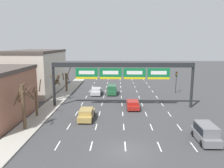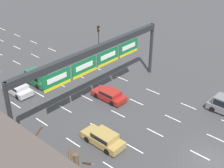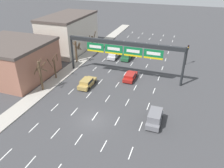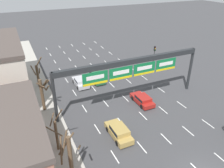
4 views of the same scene
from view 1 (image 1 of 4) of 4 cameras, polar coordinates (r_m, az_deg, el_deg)
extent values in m
plane|color=#3D3D3F|center=(21.12, 3.57, -17.12)|extent=(220.00, 220.00, 0.00)
cube|color=#A8A399|center=(23.54, -26.20, -15.00)|extent=(2.80, 110.00, 0.15)
cube|color=white|center=(22.75, -14.02, -15.30)|extent=(0.12, 2.00, 0.01)
cube|color=white|center=(27.20, -11.21, -10.81)|extent=(0.12, 2.00, 0.01)
cube|color=white|center=(31.81, -9.26, -7.59)|extent=(0.12, 2.00, 0.01)
cube|color=white|center=(36.52, -7.82, -5.18)|extent=(0.12, 2.00, 0.01)
cube|color=white|center=(41.31, -6.73, -3.33)|extent=(0.12, 2.00, 0.01)
cube|color=white|center=(46.14, -5.86, -1.86)|extent=(0.12, 2.00, 0.01)
cube|color=white|center=(51.00, -5.16, -0.67)|extent=(0.12, 2.00, 0.01)
cube|color=white|center=(55.88, -4.58, 0.31)|extent=(0.12, 2.00, 0.01)
cube|color=white|center=(60.79, -4.10, 1.13)|extent=(0.12, 2.00, 0.01)
cube|color=white|center=(65.71, -3.68, 1.83)|extent=(0.12, 2.00, 0.01)
cube|color=white|center=(22.14, -5.43, -15.77)|extent=(0.12, 2.00, 0.01)
cube|color=white|center=(26.69, -4.15, -11.05)|extent=(0.12, 2.00, 0.01)
cube|color=white|center=(31.38, -3.27, -7.72)|extent=(0.12, 2.00, 0.01)
cube|color=white|center=(36.15, -2.63, -5.26)|extent=(0.12, 2.00, 0.01)
cube|color=white|center=(40.97, -2.14, -3.38)|extent=(0.12, 2.00, 0.01)
cube|color=white|center=(45.84, -1.76, -1.89)|extent=(0.12, 2.00, 0.01)
cube|color=white|center=(50.73, -1.45, -0.69)|extent=(0.12, 2.00, 0.01)
cube|color=white|center=(55.64, -1.20, 0.29)|extent=(0.12, 2.00, 0.01)
cube|color=white|center=(60.56, -0.99, 1.12)|extent=(0.12, 2.00, 0.01)
cube|color=white|center=(65.50, -0.81, 1.83)|extent=(0.12, 2.00, 0.01)
cube|color=white|center=(22.01, 3.47, -15.90)|extent=(0.12, 2.00, 0.01)
cube|color=white|center=(26.58, 3.08, -11.13)|extent=(0.12, 2.00, 0.01)
cube|color=white|center=(31.29, 2.82, -7.77)|extent=(0.12, 2.00, 0.01)
cube|color=white|center=(36.07, 2.63, -5.30)|extent=(0.12, 2.00, 0.01)
cube|color=white|center=(40.91, 2.48, -3.40)|extent=(0.12, 2.00, 0.01)
cube|color=white|center=(45.78, 2.37, -1.91)|extent=(0.12, 2.00, 0.01)
cube|color=white|center=(50.67, 2.28, -0.71)|extent=(0.12, 2.00, 0.01)
cube|color=white|center=(55.59, 2.20, 0.28)|extent=(0.12, 2.00, 0.01)
cube|color=white|center=(60.52, 2.14, 1.11)|extent=(0.12, 2.00, 0.01)
cube|color=white|center=(65.45, 2.08, 1.81)|extent=(0.12, 2.00, 0.01)
cube|color=white|center=(22.37, 12.28, -15.68)|extent=(0.12, 2.00, 0.01)
cube|color=white|center=(26.88, 10.27, -11.03)|extent=(0.12, 2.00, 0.01)
cube|color=white|center=(31.54, 8.88, -7.73)|extent=(0.12, 2.00, 0.01)
cube|color=white|center=(36.29, 7.87, -5.29)|extent=(0.12, 2.00, 0.01)
cube|color=white|center=(41.10, 7.10, -3.41)|extent=(0.12, 2.00, 0.01)
cube|color=white|center=(45.95, 6.49, -1.92)|extent=(0.12, 2.00, 0.01)
cube|color=white|center=(50.83, 6.00, -0.72)|extent=(0.12, 2.00, 0.01)
cube|color=white|center=(55.73, 5.59, 0.26)|extent=(0.12, 2.00, 0.01)
cube|color=white|center=(60.65, 5.26, 1.09)|extent=(0.12, 2.00, 0.01)
cube|color=white|center=(65.58, 4.97, 1.80)|extent=(0.12, 2.00, 0.01)
cube|color=white|center=(23.21, 20.59, -15.14)|extent=(0.12, 2.00, 0.01)
cube|color=white|center=(27.58, 17.18, -10.78)|extent=(0.12, 2.00, 0.01)
cube|color=white|center=(32.14, 14.77, -7.61)|extent=(0.12, 2.00, 0.01)
cube|color=white|center=(36.81, 13.00, -5.23)|extent=(0.12, 2.00, 0.01)
cube|color=white|center=(41.56, 11.63, -3.39)|extent=(0.12, 2.00, 0.01)
cube|color=white|center=(46.36, 10.56, -1.93)|extent=(0.12, 2.00, 0.01)
cube|color=white|center=(51.20, 9.68, -0.74)|extent=(0.12, 2.00, 0.01)
cube|color=white|center=(56.07, 8.96, 0.25)|extent=(0.12, 2.00, 0.01)
cube|color=white|center=(60.96, 8.35, 1.07)|extent=(0.12, 2.00, 0.01)
cube|color=white|center=(65.87, 7.84, 1.78)|extent=(0.12, 2.00, 0.01)
cylinder|color=#232628|center=(35.21, -14.96, -0.21)|extent=(0.41, 0.41, 6.98)
cylinder|color=#232628|center=(35.69, 20.17, -0.36)|extent=(0.41, 0.41, 6.98)
cube|color=#232628|center=(33.36, 2.78, 5.01)|extent=(21.40, 0.60, 0.70)
cube|color=#116B38|center=(33.49, -6.62, 2.75)|extent=(3.39, 0.08, 1.68)
cube|color=white|center=(33.42, -6.63, 3.00)|extent=(2.37, 0.02, 0.54)
cube|color=yellow|center=(33.54, -6.60, 1.57)|extent=(3.32, 0.02, 0.30)
cube|color=#116B38|center=(33.18, -0.38, 2.75)|extent=(3.39, 0.08, 1.68)
cube|color=white|center=(33.11, -0.38, 3.00)|extent=(2.37, 0.02, 0.54)
cube|color=yellow|center=(33.23, -0.38, 1.56)|extent=(3.32, 0.02, 0.30)
cube|color=#116B38|center=(33.26, 5.91, 2.71)|extent=(3.39, 0.08, 1.68)
cube|color=white|center=(33.20, 5.92, 2.96)|extent=(2.37, 0.02, 0.54)
cube|color=yellow|center=(33.32, 5.89, 1.53)|extent=(3.32, 0.02, 0.30)
cube|color=#116B38|center=(33.75, 12.09, 2.65)|extent=(3.39, 0.08, 1.68)
cube|color=white|center=(33.68, 12.11, 2.89)|extent=(2.37, 0.02, 0.54)
cube|color=yellow|center=(33.80, 12.06, 1.48)|extent=(3.32, 0.02, 0.30)
cube|color=beige|center=(47.31, -19.18, 2.86)|extent=(8.60, 15.76, 8.06)
cube|color=#4C423D|center=(46.98, -19.49, 8.04)|extent=(8.77, 16.08, 0.50)
cube|color=#235B38|center=(43.07, -0.01, -1.95)|extent=(1.77, 4.19, 0.69)
cube|color=#235B38|center=(42.87, -0.01, -0.92)|extent=(1.62, 2.93, 0.91)
cube|color=black|center=(42.87, -0.01, -0.92)|extent=(1.66, 2.70, 0.65)
cylinder|color=black|center=(44.37, -0.99, -1.87)|extent=(0.22, 0.66, 0.66)
cylinder|color=black|center=(44.33, 1.06, -1.88)|extent=(0.22, 0.66, 0.66)
cylinder|color=black|center=(41.92, -1.13, -2.60)|extent=(0.22, 0.66, 0.66)
cylinder|color=black|center=(41.88, 1.04, -2.61)|extent=(0.22, 0.66, 0.66)
cube|color=#B7B7BC|center=(43.02, -4.11, -2.03)|extent=(1.86, 4.29, 0.64)
cube|color=#B7B7BC|center=(42.66, -4.15, -1.37)|extent=(1.71, 2.23, 0.47)
cube|color=black|center=(42.66, -4.15, -1.37)|extent=(1.75, 2.05, 0.34)
cylinder|color=black|center=(44.40, -5.03, -1.90)|extent=(0.22, 0.66, 0.66)
cylinder|color=black|center=(44.25, -2.86, -1.92)|extent=(0.22, 0.66, 0.66)
cylinder|color=black|center=(41.91, -5.42, -2.65)|extent=(0.22, 0.66, 0.66)
cylinder|color=black|center=(41.74, -3.12, -2.67)|extent=(0.22, 0.66, 0.66)
cube|color=maroon|center=(33.92, 5.41, -5.49)|extent=(1.81, 4.28, 0.59)
cube|color=maroon|center=(33.54, 5.46, -4.75)|extent=(1.67, 2.23, 0.46)
cube|color=black|center=(33.54, 5.46, -4.75)|extent=(1.70, 2.05, 0.33)
cylinder|color=black|center=(35.15, 3.93, -5.18)|extent=(0.22, 0.66, 0.66)
cylinder|color=black|center=(35.26, 6.59, -5.17)|extent=(0.22, 0.66, 0.66)
cylinder|color=black|center=(32.69, 4.12, -6.39)|extent=(0.22, 0.66, 0.66)
cylinder|color=black|center=(32.81, 6.99, -6.37)|extent=(0.22, 0.66, 0.66)
cube|color=slate|center=(24.58, 23.21, -12.44)|extent=(1.77, 4.03, 0.72)
cube|color=slate|center=(24.25, 23.39, -10.66)|extent=(1.63, 2.82, 0.94)
cube|color=black|center=(24.25, 23.39, -10.66)|extent=(1.66, 2.59, 0.67)
cylinder|color=black|center=(25.44, 20.45, -12.02)|extent=(0.22, 0.66, 0.66)
cylinder|color=black|center=(25.99, 23.85, -11.78)|extent=(0.22, 0.66, 0.66)
cylinder|color=black|center=(23.36, 22.41, -14.21)|extent=(0.22, 0.66, 0.66)
cylinder|color=black|center=(23.97, 26.08, -13.86)|extent=(0.22, 0.66, 0.66)
cube|color=#A88947|center=(29.21, -6.67, -8.07)|extent=(1.77, 4.39, 0.67)
cube|color=#A88947|center=(28.77, -6.76, -7.05)|extent=(1.63, 2.29, 0.58)
cube|color=black|center=(28.77, -6.76, -7.05)|extent=(1.67, 2.10, 0.42)
cylinder|color=black|center=(30.63, -7.81, -7.62)|extent=(0.22, 0.66, 0.66)
cylinder|color=black|center=(30.42, -4.81, -7.68)|extent=(0.22, 0.66, 0.66)
cylinder|color=black|center=(28.17, -8.66, -9.27)|extent=(0.22, 0.66, 0.66)
cylinder|color=black|center=(27.94, -5.39, -9.36)|extent=(0.22, 0.66, 0.66)
cylinder|color=black|center=(45.65, 16.35, -0.17)|extent=(0.12, 0.12, 3.43)
cube|color=black|center=(45.32, 16.49, 2.52)|extent=(0.30, 0.24, 0.90)
sphere|color=#3D0E0C|center=(45.15, 16.55, 2.87)|extent=(0.20, 0.20, 0.20)
sphere|color=gold|center=(45.19, 16.53, 2.50)|extent=(0.20, 0.20, 0.20)
sphere|color=#0E3515|center=(45.23, 16.52, 2.12)|extent=(0.20, 0.20, 0.20)
cylinder|color=brown|center=(31.20, -19.18, -4.62)|extent=(0.29, 0.29, 3.65)
cylinder|color=brown|center=(30.83, -18.33, -0.41)|extent=(0.80, 1.18, 1.87)
cylinder|color=brown|center=(30.31, -20.45, -2.56)|extent=(1.69, 0.84, 1.42)
cylinder|color=brown|center=(31.12, -19.55, -0.99)|extent=(0.76, 0.58, 1.31)
cylinder|color=brown|center=(46.12, -11.83, 0.50)|extent=(0.42, 0.42, 3.71)
cylinder|color=brown|center=(46.14, -11.17, 3.28)|extent=(1.17, 1.28, 2.02)
cylinder|color=brown|center=(45.85, -12.64, 1.94)|extent=(0.69, 1.33, 1.40)
cylinder|color=brown|center=(45.92, -11.42, 1.56)|extent=(0.22, 0.90, 1.22)
cylinder|color=brown|center=(26.78, -22.09, -5.57)|extent=(0.37, 0.37, 5.17)
cylinder|color=brown|center=(26.84, -22.61, -1.77)|extent=(0.97, 0.82, 2.06)
cylinder|color=brown|center=(26.93, -23.40, -2.88)|extent=(0.58, 1.50, 1.98)
cylinder|color=brown|center=(25.90, -20.94, -2.81)|extent=(0.73, 1.72, 1.37)
cylinder|color=brown|center=(27.17, -21.81, -2.53)|extent=(1.64, 0.34, 1.91)
cylinder|color=brown|center=(38.97, -14.98, -0.76)|extent=(0.43, 0.43, 4.61)
cylinder|color=brown|center=(39.15, -14.03, 1.00)|extent=(1.36, 1.38, 1.89)
cylinder|color=brown|center=(38.64, -13.83, 0.57)|extent=(0.34, 1.81, 1.48)
cylinder|color=brown|center=(39.09, -14.28, 1.12)|extent=(1.19, 1.10, 1.87)
cylinder|color=brown|center=(38.26, -15.30, 1.56)|extent=(1.04, 0.21, 1.06)
cylinder|color=brown|center=(38.48, -14.50, 0.68)|extent=(0.63, 1.10, 1.18)
camera|label=2|loc=(25.54, -64.99, 27.41)|focal=50.00mm
camera|label=3|loc=(14.82, 113.09, 33.33)|focal=35.00mm
camera|label=4|loc=(17.93, -57.05, 30.77)|focal=35.00mm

